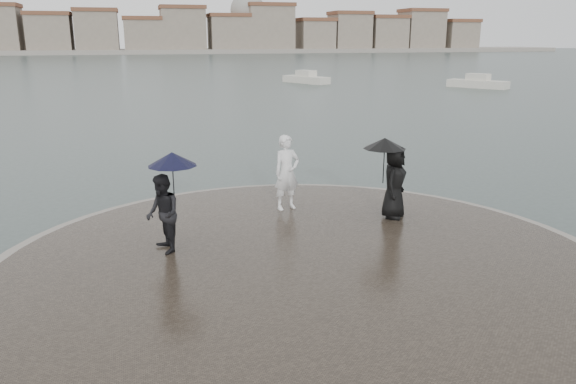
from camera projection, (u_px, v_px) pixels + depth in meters
name	position (u px, v px, depth m)	size (l,w,h in m)	color
ground	(378.00, 383.00, 7.72)	(400.00, 400.00, 0.00)	#2B3835
kerb_ring	(305.00, 273.00, 10.94)	(12.50, 12.50, 0.32)	gray
quay_tip	(305.00, 272.00, 10.93)	(11.90, 11.90, 0.36)	#2D261E
statue	(287.00, 173.00, 14.10)	(0.69, 0.45, 1.90)	white
visitor_left	(165.00, 200.00, 11.23)	(1.13, 1.05, 2.04)	black
visitor_right	(392.00, 173.00, 13.38)	(1.25, 1.12, 1.95)	black
far_skyline	(119.00, 33.00, 154.23)	(260.00, 20.00, 37.00)	gray
boats	(281.00, 90.00, 46.47)	(47.49, 27.79, 1.50)	beige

